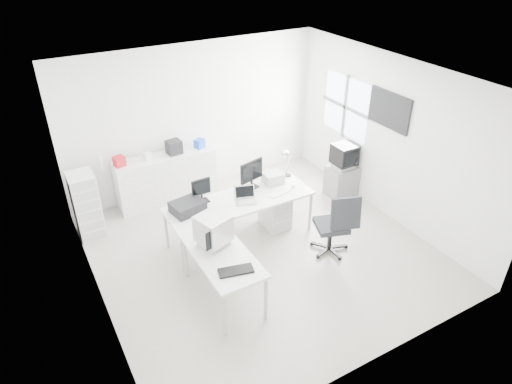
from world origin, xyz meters
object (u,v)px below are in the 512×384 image
drawer_pedestal (275,210)px  office_chair (332,223)px  crt_monitor (213,231)px  sideboard (167,178)px  main_desk (240,219)px  filing_cabinet (86,205)px  inkjet_printer (188,207)px  crt_tv (344,156)px  side_desk (223,276)px  laptop (246,196)px  tv_cabinet (341,181)px  laser_printer (273,178)px  lcd_monitor_large (252,175)px  lcd_monitor_small (201,191)px

drawer_pedestal → office_chair: (0.38, -1.05, 0.24)m
crt_monitor → office_chair: size_ratio=0.42×
drawer_pedestal → sideboard: size_ratio=0.32×
main_desk → drawer_pedestal: bearing=4.1°
filing_cabinet → sideboard: bearing=15.5°
inkjet_printer → crt_tv: 3.22m
side_desk → crt_monitor: bearing=90.0°
drawer_pedestal → sideboard: 2.17m
laptop → crt_tv: bearing=27.9°
filing_cabinet → crt_monitor: bearing=-59.5°
inkjet_printer → office_chair: (1.93, -1.10, -0.29)m
office_chair → tv_cabinet: (1.27, 1.31, -0.25)m
crt_tv → sideboard: crt_tv is taller
inkjet_printer → tv_cabinet: 3.26m
laser_printer → drawer_pedestal: bearing=-103.9°
drawer_pedestal → lcd_monitor_large: (-0.35, 0.20, 0.69)m
inkjet_printer → sideboard: 1.72m
lcd_monitor_small → laptop: lcd_monitor_small is taller
sideboard → crt_monitor: bearing=-95.0°
crt_monitor → crt_tv: crt_monitor is taller
laser_printer → filing_cabinet: bearing=161.2°
laptop → office_chair: (1.03, -0.90, -0.33)m
lcd_monitor_large → tv_cabinet: 2.13m
crt_tv → lcd_monitor_large: bearing=-178.1°
crt_tv → main_desk: bearing=-172.3°
main_desk → side_desk: same height
lcd_monitor_large → sideboard: bearing=108.2°
drawer_pedestal → filing_cabinet: bearing=155.5°
laser_printer → side_desk: bearing=-138.0°
sideboard → crt_tv: bearing=-26.0°
side_desk → tv_cabinet: (3.21, 1.42, -0.08)m
lcd_monitor_small → laptop: bearing=-32.3°
crt_monitor → filing_cabinet: bearing=103.3°
side_desk → drawer_pedestal: (1.55, 1.15, -0.08)m
laptop → tv_cabinet: laptop is taller
main_desk → tv_cabinet: (2.36, 0.32, -0.08)m
tv_cabinet → side_desk: bearing=-156.2°
main_desk → tv_cabinet: bearing=7.7°
inkjet_printer → laser_printer: bearing=-5.5°
side_desk → inkjet_printer: 1.29m
inkjet_printer → laptop: laptop is taller
lcd_monitor_large → crt_tv: size_ratio=0.96×
lcd_monitor_small → crt_monitor: bearing=-107.3°
main_desk → side_desk: (-0.85, -1.10, 0.00)m
main_desk → office_chair: 1.48m
side_desk → drawer_pedestal: side_desk is taller
side_desk → filing_cabinet: 2.77m
inkjet_printer → filing_cabinet: 1.81m
laptop → crt_monitor: size_ratio=0.81×
tv_cabinet → main_desk: bearing=-172.3°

